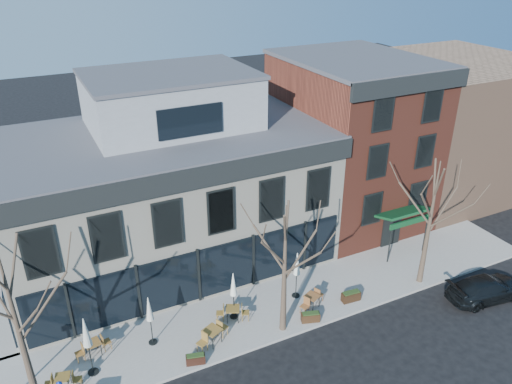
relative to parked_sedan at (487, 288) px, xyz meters
name	(u,v)px	position (x,y,z in m)	size (l,w,h in m)	color
ground	(200,303)	(-14.27, 6.57, -0.67)	(120.00, 120.00, 0.00)	black
sidewalk_front	(271,308)	(-11.02, 4.42, -0.59)	(33.50, 4.70, 0.15)	gray
corner_building	(167,188)	(-14.20, 11.63, 4.06)	(18.39, 10.39, 11.10)	beige
red_brick_building	(350,140)	(-1.27, 11.55, 4.97)	(8.20, 11.78, 11.18)	maroon
bg_building	(447,124)	(8.73, 12.57, 4.33)	(12.00, 12.00, 10.00)	#8C664C
tree_corner	(18,326)	(-22.76, 3.36, 3.58)	(3.93, 3.98, 7.92)	#382B21
tree_mid	(285,269)	(-11.26, 2.66, 3.13)	(3.50, 3.55, 7.04)	#382B21
tree_right	(430,222)	(-2.26, 2.66, 3.35)	(3.72, 3.77, 7.48)	#382B21
parked_sedan	(487,288)	(0.00, 0.00, 0.00)	(1.87, 4.60, 1.33)	black
cafe_set_0	(63,381)	(-21.66, 3.56, -0.09)	(1.63, 0.78, 0.84)	brown
cafe_set_1	(93,347)	(-20.13, 5.04, -0.05)	(1.75, 0.80, 0.90)	brown
cafe_set_2	(212,335)	(-14.82, 3.29, 0.00)	(1.92, 1.22, 1.00)	brown
cafe_set_3	(233,312)	(-13.26, 4.38, -0.05)	(1.76, 1.12, 0.92)	brown
cafe_set_4	(312,300)	(-9.09, 3.44, -0.04)	(1.77, 1.08, 0.92)	brown
umbrella_0	(86,335)	(-20.37, 3.92, 1.68)	(0.50, 0.50, 3.11)	black
umbrella_1	(149,311)	(-17.42, 4.58, 1.41)	(0.44, 0.44, 2.73)	black
umbrella_2	(233,287)	(-13.12, 4.55, 1.41)	(0.44, 0.44, 2.74)	black
umbrella_3	(297,266)	(-9.37, 4.63, 1.46)	(0.45, 0.45, 2.80)	black
planter_1	(196,359)	(-16.01, 2.42, -0.27)	(0.95, 0.58, 0.50)	black
planter_2	(310,317)	(-9.73, 2.53, -0.25)	(1.02, 0.65, 0.53)	#331F11
planter_3	(351,296)	(-6.88, 2.97, -0.23)	(1.06, 0.50, 0.58)	black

